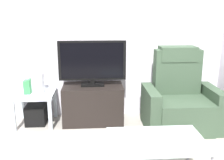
# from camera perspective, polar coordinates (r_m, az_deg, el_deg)

# --- Properties ---
(ground_plane) EXTENTS (6.40, 6.40, 0.00)m
(ground_plane) POSITION_cam_1_polar(r_m,az_deg,el_deg) (3.20, -2.48, -14.58)
(ground_plane) COLOR #9E998E
(wall_back) EXTENTS (6.40, 0.06, 2.60)m
(wall_back) POSITION_cam_1_polar(r_m,az_deg,el_deg) (3.93, -3.10, 10.78)
(wall_back) COLOR silver
(wall_back) RESTS_ON ground
(tv_stand) EXTENTS (0.84, 0.49, 0.54)m
(tv_stand) POSITION_cam_1_polar(r_m,az_deg,el_deg) (3.84, -4.06, -5.06)
(tv_stand) COLOR black
(tv_stand) RESTS_ON ground
(television) EXTENTS (0.93, 0.20, 0.63)m
(television) POSITION_cam_1_polar(r_m,az_deg,el_deg) (3.70, -4.23, 3.81)
(television) COLOR black
(television) RESTS_ON tv_stand
(recliner_armchair) EXTENTS (0.98, 0.78, 1.08)m
(recliner_armchair) POSITION_cam_1_polar(r_m,az_deg,el_deg) (3.78, 14.24, -4.19)
(recliner_armchair) COLOR #384C38
(recliner_armchair) RESTS_ON ground
(side_table) EXTENTS (0.54, 0.54, 0.46)m
(side_table) POSITION_cam_1_polar(r_m,az_deg,el_deg) (3.87, -16.10, -3.65)
(side_table) COLOR silver
(side_table) RESTS_ON ground
(subwoofer_box) EXTENTS (0.27, 0.27, 0.27)m
(subwoofer_box) POSITION_cam_1_polar(r_m,az_deg,el_deg) (3.96, -15.84, -7.08)
(subwoofer_box) COLOR black
(subwoofer_box) RESTS_ON ground
(book_leftmost) EXTENTS (0.05, 0.13, 0.19)m
(book_leftmost) POSITION_cam_1_polar(r_m,az_deg,el_deg) (3.83, -17.79, -1.40)
(book_leftmost) COLOR #388C4C
(book_leftmost) RESTS_ON side_table
(book_middle) EXTENTS (0.03, 0.13, 0.20)m
(book_middle) POSITION_cam_1_polar(r_m,az_deg,el_deg) (3.82, -17.20, -1.30)
(book_middle) COLOR #388C4C
(book_middle) RESTS_ON side_table
(game_console) EXTENTS (0.07, 0.20, 0.27)m
(game_console) POSITION_cam_1_polar(r_m,az_deg,el_deg) (3.81, -14.96, -0.61)
(game_console) COLOR white
(game_console) RESTS_ON side_table
(coffee_table) EXTENTS (0.90, 0.60, 0.40)m
(coffee_table) POSITION_cam_1_polar(r_m,az_deg,el_deg) (2.59, 9.38, -12.90)
(coffee_table) COLOR #B2C6C1
(coffee_table) RESTS_ON ground
(cell_phone) EXTENTS (0.15, 0.16, 0.01)m
(cell_phone) POSITION_cam_1_polar(r_m,az_deg,el_deg) (2.54, 10.38, -12.79)
(cell_phone) COLOR #B7B7BC
(cell_phone) RESTS_ON coffee_table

